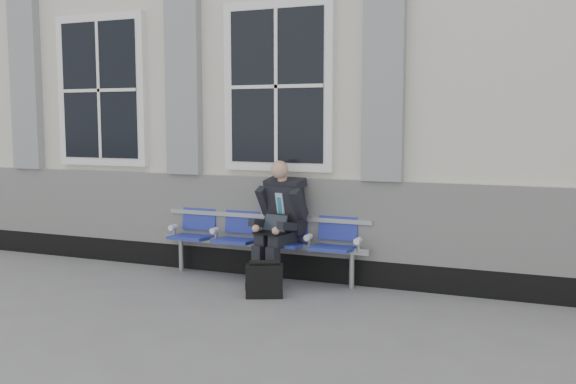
% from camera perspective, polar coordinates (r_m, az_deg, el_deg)
% --- Properties ---
extents(ground, '(70.00, 70.00, 0.00)m').
position_cam_1_polar(ground, '(6.62, -8.74, -10.02)').
color(ground, slate).
rests_on(ground, ground).
extents(station_building, '(14.40, 4.40, 4.49)m').
position_cam_1_polar(station_building, '(9.51, 1.85, 8.54)').
color(station_building, beige).
rests_on(station_building, ground).
extents(bench, '(2.60, 0.47, 0.91)m').
position_cam_1_polar(bench, '(7.54, -2.28, -3.62)').
color(bench, '#9EA0A3').
rests_on(bench, ground).
extents(businessman, '(0.60, 0.81, 1.41)m').
position_cam_1_polar(businessman, '(7.28, -0.73, -2.28)').
color(businessman, black).
rests_on(businessman, ground).
extents(briefcase, '(0.42, 0.31, 0.40)m').
position_cam_1_polar(briefcase, '(6.82, -2.12, -7.85)').
color(briefcase, black).
rests_on(briefcase, ground).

